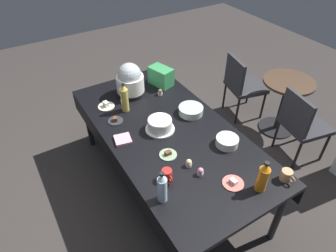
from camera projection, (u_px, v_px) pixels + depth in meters
ground at (168, 183)px, 3.20m from camera, size 9.00×9.00×0.00m
potluck_table at (168, 135)px, 2.76m from camera, size 2.20×1.10×0.75m
frosted_layer_cake at (160, 125)px, 2.69m from camera, size 0.27×0.27×0.12m
slow_cooker at (130, 81)px, 3.09m from camera, size 0.30×0.30×0.35m
glass_salad_bowl at (191, 110)px, 2.90m from camera, size 0.24×0.24×0.07m
ceramic_snack_bowl at (227, 141)px, 2.55m from camera, size 0.20×0.20×0.08m
dessert_plate_coral at (233, 183)px, 2.23m from camera, size 0.16×0.16×0.04m
dessert_plate_charcoal at (115, 120)px, 2.82m from camera, size 0.15×0.15×0.04m
dessert_plate_sage at (168, 154)px, 2.47m from camera, size 0.15×0.15×0.04m
dessert_plate_cream at (106, 106)px, 3.00m from camera, size 0.17×0.17×0.06m
cupcake_mint at (200, 172)px, 2.29m from camera, size 0.05×0.05×0.07m
cupcake_rose at (160, 92)px, 3.16m from camera, size 0.05×0.05×0.07m
cupcake_vanilla at (140, 75)px, 3.44m from camera, size 0.05×0.05×0.07m
cupcake_cocoa at (189, 163)px, 2.36m from camera, size 0.05×0.05×0.07m
soda_bottle_water at (162, 188)px, 2.05m from camera, size 0.07×0.07×0.28m
soda_bottle_orange_juice at (263, 177)px, 2.12m from camera, size 0.08×0.08×0.28m
soda_bottle_ginger_ale at (124, 98)px, 2.87m from camera, size 0.08×0.08×0.31m
coffee_mug_tan at (286, 175)px, 2.24m from camera, size 0.12×0.08×0.09m
coffee_mug_red at (167, 175)px, 2.24m from camera, size 0.12×0.08×0.10m
soda_carton at (161, 76)px, 3.28m from camera, size 0.29×0.22×0.20m
paper_napkin_stack at (123, 139)px, 2.61m from camera, size 0.17×0.17×0.02m
maroon_chair_left at (242, 83)px, 3.85m from camera, size 0.53×0.53×0.85m
maroon_chair_right at (302, 122)px, 3.23m from camera, size 0.52×0.52×0.85m
round_cafe_table at (285, 97)px, 3.60m from camera, size 0.60×0.60×0.72m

